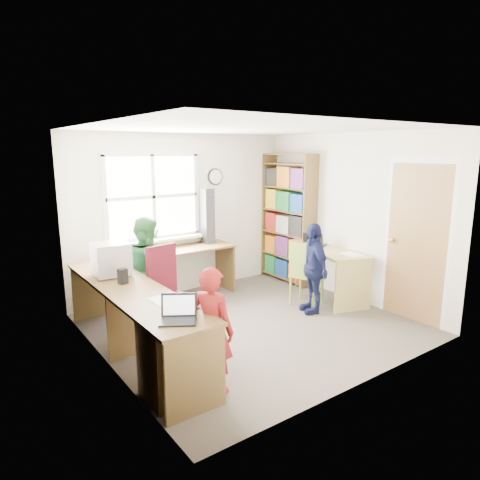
{
  "coord_description": "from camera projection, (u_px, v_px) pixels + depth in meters",
  "views": [
    {
      "loc": [
        -3.06,
        -4.01,
        2.15
      ],
      "look_at": [
        0.0,
        0.25,
        1.05
      ],
      "focal_mm": 32.0,
      "sensor_mm": 36.0,
      "label": 1
    }
  ],
  "objects": [
    {
      "name": "speaker_b",
      "position": [
        106.0,
        264.0,
        5.06
      ],
      "size": [
        0.1,
        0.1,
        0.17
      ],
      "rotation": [
        0.0,
        0.0,
        -0.15
      ],
      "color": "black",
      "rests_on": "l_desk"
    },
    {
      "name": "l_desk",
      "position": [
        166.0,
        322.0,
        4.31
      ],
      "size": [
        2.38,
        2.95,
        0.75
      ],
      "color": "brown",
      "rests_on": "ground"
    },
    {
      "name": "bookshelf",
      "position": [
        288.0,
        221.0,
        7.05
      ],
      "size": [
        0.3,
        1.02,
        2.1
      ],
      "color": "brown",
      "rests_on": "ground"
    },
    {
      "name": "person_green",
      "position": [
        148.0,
        270.0,
        5.36
      ],
      "size": [
        0.68,
        0.78,
        1.36
      ],
      "primitive_type": "imported",
      "rotation": [
        0.0,
        0.0,
        1.28
      ],
      "color": "#307934",
      "rests_on": "ground"
    },
    {
      "name": "cd_tower",
      "position": [
        208.0,
        216.0,
        6.51
      ],
      "size": [
        0.18,
        0.16,
        0.84
      ],
      "rotation": [
        0.0,
        0.0,
        0.09
      ],
      "color": "black",
      "rests_on": "l_desk"
    },
    {
      "name": "right_desk",
      "position": [
        331.0,
        262.0,
        6.3
      ],
      "size": [
        0.96,
        1.4,
        0.74
      ],
      "rotation": [
        0.0,
        0.0,
        -0.32
      ],
      "color": "tan",
      "rests_on": "ground"
    },
    {
      "name": "potted_plant",
      "position": [
        155.0,
        240.0,
        6.02
      ],
      "size": [
        0.21,
        0.19,
        0.32
      ],
      "primitive_type": "imported",
      "rotation": [
        0.0,
        0.0,
        0.3
      ],
      "color": "#2C6F39",
      "rests_on": "l_desk"
    },
    {
      "name": "game_box",
      "position": [
        306.0,
        242.0,
        6.62
      ],
      "size": [
        0.33,
        0.33,
        0.06
      ],
      "rotation": [
        0.0,
        0.0,
        0.09
      ],
      "color": "red",
      "rests_on": "right_desk"
    },
    {
      "name": "wooden_chair",
      "position": [
        305.0,
        271.0,
        5.96
      ],
      "size": [
        0.52,
        0.52,
        0.91
      ],
      "rotation": [
        0.0,
        0.0,
        0.38
      ],
      "color": "#8AAB39",
      "rests_on": "ground"
    },
    {
      "name": "laptop_left",
      "position": [
        178.0,
        314.0,
        3.6
      ],
      "size": [
        0.39,
        0.38,
        0.21
      ],
      "rotation": [
        0.0,
        0.0,
        -0.57
      ],
      "color": "black",
      "rests_on": "l_desk"
    },
    {
      "name": "crt_monitor",
      "position": [
        111.0,
        259.0,
        4.84
      ],
      "size": [
        0.41,
        0.37,
        0.38
      ],
      "rotation": [
        0.0,
        0.0,
        -0.05
      ],
      "color": "#A7A7AB",
      "rests_on": "l_desk"
    },
    {
      "name": "room",
      "position": [
        248.0,
        229.0,
        5.21
      ],
      "size": [
        3.64,
        3.44,
        2.44
      ],
      "color": "#4A423A",
      "rests_on": "ground"
    },
    {
      "name": "swivel_chair",
      "position": [
        169.0,
        298.0,
        5.0
      ],
      "size": [
        0.59,
        0.59,
        1.07
      ],
      "rotation": [
        0.0,
        0.0,
        0.22
      ],
      "color": "black",
      "rests_on": "ground"
    },
    {
      "name": "person_navy",
      "position": [
        313.0,
        268.0,
        5.71
      ],
      "size": [
        0.52,
        0.77,
        1.22
      ],
      "primitive_type": "imported",
      "rotation": [
        0.0,
        0.0,
        -1.91
      ],
      "color": "#13183D",
      "rests_on": "ground"
    },
    {
      "name": "person_red",
      "position": [
        212.0,
        330.0,
        3.8
      ],
      "size": [
        0.44,
        0.51,
        1.17
      ],
      "primitive_type": "imported",
      "rotation": [
        0.0,
        0.0,
        2.02
      ],
      "color": "maroon",
      "rests_on": "ground"
    },
    {
      "name": "speaker_a",
      "position": [
        123.0,
        276.0,
        4.57
      ],
      "size": [
        0.1,
        0.1,
        0.17
      ],
      "rotation": [
        0.0,
        0.0,
        0.23
      ],
      "color": "black",
      "rests_on": "l_desk"
    },
    {
      "name": "laptop_right",
      "position": [
        314.0,
        243.0,
        6.43
      ],
      "size": [
        0.36,
        0.39,
        0.21
      ],
      "rotation": [
        0.0,
        0.0,
        2.0
      ],
      "color": "black",
      "rests_on": "right_desk"
    },
    {
      "name": "paper_b",
      "position": [
        351.0,
        254.0,
        5.93
      ],
      "size": [
        0.24,
        0.32,
        0.0
      ],
      "rotation": [
        0.0,
        0.0,
        -0.12
      ],
      "color": "white",
      "rests_on": "right_desk"
    },
    {
      "name": "paper_a",
      "position": [
        163.0,
        300.0,
        4.08
      ],
      "size": [
        0.21,
        0.3,
        0.0
      ],
      "rotation": [
        0.0,
        0.0,
        0.01
      ],
      "color": "white",
      "rests_on": "l_desk"
    }
  ]
}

